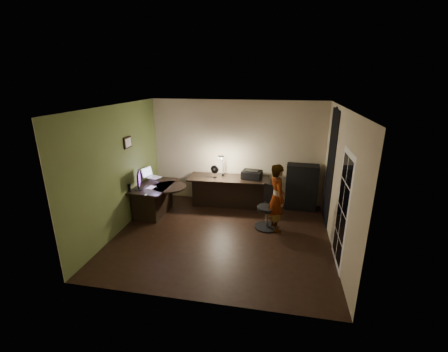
% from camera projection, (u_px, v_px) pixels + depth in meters
% --- Properties ---
extents(floor, '(4.50, 4.00, 0.01)m').
position_uv_depth(floor, '(222.00, 236.00, 6.40)').
color(floor, black).
rests_on(floor, ground).
extents(ceiling, '(4.50, 4.00, 0.01)m').
position_uv_depth(ceiling, '(221.00, 107.00, 5.55)').
color(ceiling, silver).
rests_on(ceiling, floor).
extents(wall_back, '(4.50, 0.01, 2.70)m').
position_uv_depth(wall_back, '(236.00, 152.00, 7.84)').
color(wall_back, tan).
rests_on(wall_back, floor).
extents(wall_front, '(4.50, 0.01, 2.70)m').
position_uv_depth(wall_front, '(193.00, 221.00, 4.11)').
color(wall_front, tan).
rests_on(wall_front, floor).
extents(wall_left, '(0.01, 4.00, 2.70)m').
position_uv_depth(wall_left, '(118.00, 170.00, 6.38)').
color(wall_left, tan).
rests_on(wall_left, floor).
extents(wall_right, '(0.01, 4.00, 2.70)m').
position_uv_depth(wall_right, '(340.00, 183.00, 5.57)').
color(wall_right, tan).
rests_on(wall_right, floor).
extents(green_wall_overlay, '(0.00, 4.00, 2.70)m').
position_uv_depth(green_wall_overlay, '(119.00, 170.00, 6.38)').
color(green_wall_overlay, '#556631').
rests_on(green_wall_overlay, floor).
extents(arched_doorway, '(0.01, 0.90, 2.60)m').
position_uv_depth(arched_doorway, '(330.00, 168.00, 6.66)').
color(arched_doorway, black).
rests_on(arched_doorway, floor).
extents(french_door, '(0.02, 0.92, 2.10)m').
position_uv_depth(french_door, '(342.00, 210.00, 5.16)').
color(french_door, white).
rests_on(french_door, floor).
extents(framed_picture, '(0.04, 0.30, 0.25)m').
position_uv_depth(framed_picture, '(127.00, 142.00, 6.64)').
color(framed_picture, black).
rests_on(framed_picture, wall_left).
extents(desk_left, '(0.83, 1.32, 0.75)m').
position_uv_depth(desk_left, '(155.00, 199.00, 7.35)').
color(desk_left, black).
rests_on(desk_left, floor).
extents(desk_right, '(2.10, 0.80, 0.78)m').
position_uv_depth(desk_right, '(229.00, 192.00, 7.80)').
color(desk_right, black).
rests_on(desk_right, floor).
extents(cabinet, '(0.80, 0.43, 1.17)m').
position_uv_depth(cabinet, '(301.00, 187.00, 7.57)').
color(cabinet, black).
rests_on(cabinet, floor).
extents(laptop_stand, '(0.29, 0.27, 0.10)m').
position_uv_depth(laptop_stand, '(154.00, 179.00, 7.51)').
color(laptop_stand, silver).
rests_on(laptop_stand, desk_left).
extents(laptop, '(0.45, 0.43, 0.25)m').
position_uv_depth(laptop, '(153.00, 173.00, 7.46)').
color(laptop, silver).
rests_on(laptop, laptop_stand).
extents(monitor, '(0.26, 0.46, 0.31)m').
position_uv_depth(monitor, '(138.00, 183.00, 6.90)').
color(monitor, black).
rests_on(monitor, desk_left).
extents(mouse, '(0.08, 0.10, 0.04)m').
position_uv_depth(mouse, '(146.00, 195.00, 6.59)').
color(mouse, silver).
rests_on(mouse, desk_left).
extents(phone, '(0.07, 0.13, 0.01)m').
position_uv_depth(phone, '(150.00, 180.00, 7.57)').
color(phone, black).
rests_on(phone, desk_left).
extents(pen, '(0.09, 0.14, 0.01)m').
position_uv_depth(pen, '(157.00, 188.00, 7.04)').
color(pen, black).
rests_on(pen, desk_left).
extents(speaker, '(0.07, 0.07, 0.18)m').
position_uv_depth(speaker, '(129.00, 188.00, 6.80)').
color(speaker, black).
rests_on(speaker, desk_left).
extents(notepad, '(0.19, 0.24, 0.01)m').
position_uv_depth(notepad, '(151.00, 188.00, 7.07)').
color(notepad, silver).
rests_on(notepad, desk_left).
extents(desk_fan, '(0.23, 0.16, 0.32)m').
position_uv_depth(desk_fan, '(215.00, 171.00, 7.61)').
color(desk_fan, black).
rests_on(desk_fan, desk_right).
extents(headphones, '(0.22, 0.15, 0.10)m').
position_uv_depth(headphones, '(245.00, 177.00, 7.52)').
color(headphones, '#1B5D8F').
rests_on(headphones, desk_right).
extents(printer, '(0.53, 0.44, 0.21)m').
position_uv_depth(printer, '(252.00, 174.00, 7.56)').
color(printer, black).
rests_on(printer, desk_right).
extents(desk_lamp, '(0.16, 0.29, 0.62)m').
position_uv_depth(desk_lamp, '(223.00, 164.00, 7.69)').
color(desk_lamp, black).
rests_on(desk_lamp, desk_right).
extents(office_chair, '(0.70, 0.70, 0.96)m').
position_uv_depth(office_chair, '(267.00, 208.00, 6.61)').
color(office_chair, black).
rests_on(office_chair, floor).
extents(person, '(0.53, 0.63, 1.51)m').
position_uv_depth(person, '(277.00, 198.00, 6.44)').
color(person, '#D8A88C').
rests_on(person, floor).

